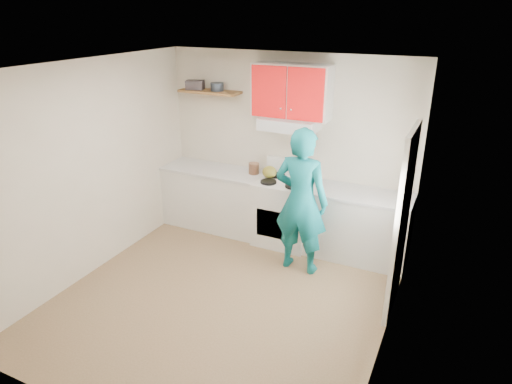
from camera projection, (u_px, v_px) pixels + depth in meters
The scene contains 21 objects.
floor at pixel (224, 297), 5.25m from camera, with size 3.80×3.80×0.00m, color brown.
ceiling at pixel (217, 67), 4.27m from camera, with size 3.60×3.80×0.04m, color white.
back_wall at pixel (288, 148), 6.35m from camera, with size 3.60×0.04×2.60m, color beige.
front_wall at pixel (87, 288), 3.17m from camera, with size 3.60×0.04×2.60m, color beige.
left_wall at pixel (92, 170), 5.48m from camera, with size 0.04×3.80×2.60m, color beige.
right_wall at pixel (396, 227), 4.04m from camera, with size 0.04×3.80×2.60m, color beige.
door at pixel (402, 223), 4.74m from camera, with size 0.05×0.85×2.05m, color white.
door_glass at pixel (404, 185), 4.59m from camera, with size 0.01×0.55×0.95m, color white.
counter_left at pixel (215, 198), 6.83m from camera, with size 1.52×0.60×0.90m, color silver.
counter_right at pixel (358, 226), 5.96m from camera, with size 1.32×0.60×0.90m, color silver.
stove at pixel (284, 212), 6.35m from camera, with size 0.76×0.65×0.92m, color white.
range_hood at pixel (289, 124), 5.98m from camera, with size 0.76×0.44×0.15m, color silver.
upper_cabinets at pixel (292, 91), 5.86m from camera, with size 1.02×0.33×0.70m, color red.
shelf at pixel (210, 92), 6.41m from camera, with size 0.90×0.30×0.04m, color brown.
books at pixel (195, 85), 6.46m from camera, with size 0.25×0.18×0.13m, color #362F34.
tin at pixel (217, 87), 6.34m from camera, with size 0.19×0.19×0.11m, color #333D4C.
kettle at pixel (269, 172), 6.28m from camera, with size 0.20×0.20×0.17m, color olive.
crock at pixel (254, 169), 6.44m from camera, with size 0.15×0.15×0.18m, color brown.
cutting_board at pixel (333, 189), 5.95m from camera, with size 0.32×0.24×0.02m, color olive.
silicone_mat at pixel (385, 201), 5.60m from camera, with size 0.30×0.25×0.01m, color red.
person at pixel (301, 201), 5.52m from camera, with size 0.68×0.45×1.86m, color #0B6066.
Camera 1 is at (2.23, -3.81, 3.12)m, focal length 31.72 mm.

